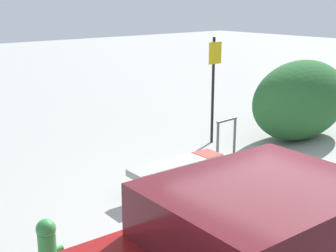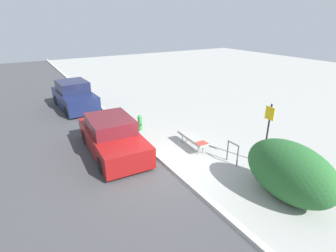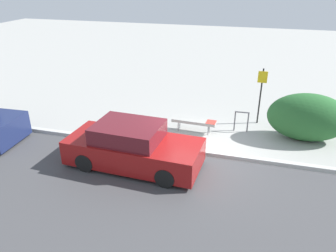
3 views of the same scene
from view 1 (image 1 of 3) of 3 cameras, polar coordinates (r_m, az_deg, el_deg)
ground_plane at (r=7.20m, az=13.46°, el=-10.37°), size 60.00×60.00×0.00m
curb at (r=7.18m, az=13.49°, el=-9.90°), size 60.00×0.20×0.13m
bench at (r=7.66m, az=1.13°, el=-4.78°), size 1.72×0.50×0.51m
bike_rack at (r=9.18m, az=7.14°, el=-1.10°), size 0.55×0.07×0.83m
sign_post at (r=10.07m, az=5.56°, el=5.55°), size 0.36×0.08×2.30m
fire_hydrant at (r=5.46m, az=-14.48°, el=-14.35°), size 0.36×0.22×0.77m
shrub_hedge at (r=10.83m, az=15.92°, el=3.06°), size 2.86×1.49×1.78m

